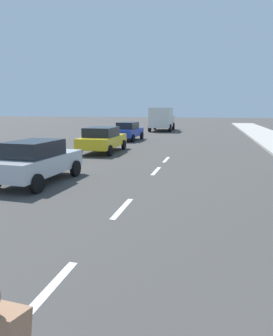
{
  "coord_description": "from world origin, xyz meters",
  "views": [
    {
      "loc": [
        2.28,
        3.74,
        2.7
      ],
      "look_at": [
        0.34,
        11.74,
        1.1
      ],
      "focal_mm": 32.71,
      "sensor_mm": 36.0,
      "label": 1
    }
  ],
  "objects_px": {
    "parked_car_silver": "(37,160)",
    "delivery_truck": "(162,119)",
    "parked_car_blue": "(128,131)",
    "parked_car_yellow": "(102,139)"
  },
  "relations": [
    {
      "from": "parked_car_silver",
      "to": "delivery_truck",
      "type": "relative_size",
      "value": 0.64
    },
    {
      "from": "parked_car_silver",
      "to": "delivery_truck",
      "type": "height_order",
      "value": "delivery_truck"
    },
    {
      "from": "parked_car_yellow",
      "to": "delivery_truck",
      "type": "xyz_separation_m",
      "value": [
        0.66,
        19.5,
        0.66
      ]
    },
    {
      "from": "parked_car_yellow",
      "to": "parked_car_blue",
      "type": "bearing_deg",
      "value": 91.65
    },
    {
      "from": "parked_car_silver",
      "to": "parked_car_blue",
      "type": "height_order",
      "value": "same"
    },
    {
      "from": "parked_car_silver",
      "to": "parked_car_blue",
      "type": "distance_m",
      "value": 15.53
    },
    {
      "from": "parked_car_silver",
      "to": "delivery_truck",
      "type": "distance_m",
      "value": 27.68
    },
    {
      "from": "parked_car_silver",
      "to": "parked_car_yellow",
      "type": "relative_size",
      "value": 0.88
    },
    {
      "from": "parked_car_blue",
      "to": "delivery_truck",
      "type": "height_order",
      "value": "delivery_truck"
    },
    {
      "from": "delivery_truck",
      "to": "parked_car_blue",
      "type": "bearing_deg",
      "value": -95.87
    }
  ]
}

